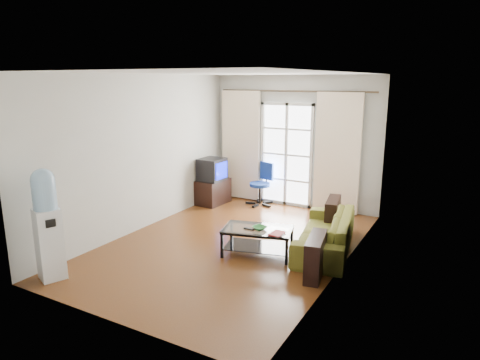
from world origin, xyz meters
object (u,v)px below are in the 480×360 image
object	(u,v)px
coffee_table	(258,238)
task_chair	(261,192)
water_cooler	(47,222)
crt_tv	(211,169)
tv_stand	(213,191)
sofa	(325,232)

from	to	relation	value
coffee_table	task_chair	size ratio (longest dim) A/B	1.27
water_cooler	crt_tv	bearing A→B (deg)	112.51
coffee_table	task_chair	xyz separation A→B (m)	(-1.14, 2.42, -0.00)
tv_stand	crt_tv	xyz separation A→B (m)	(0.00, -0.06, 0.50)
tv_stand	crt_tv	world-z (taller)	crt_tv
task_chair	water_cooler	size ratio (longest dim) A/B	0.60
coffee_table	water_cooler	world-z (taller)	water_cooler
sofa	crt_tv	xyz separation A→B (m)	(-2.92, 1.25, 0.48)
coffee_table	task_chair	bearing A→B (deg)	115.29
task_chair	crt_tv	bearing A→B (deg)	-134.66
crt_tv	coffee_table	bearing A→B (deg)	-40.81
task_chair	water_cooler	distance (m)	4.59
coffee_table	crt_tv	world-z (taller)	crt_tv
coffee_table	task_chair	world-z (taller)	task_chair
coffee_table	tv_stand	world-z (taller)	tv_stand
water_cooler	tv_stand	bearing A→B (deg)	112.51
tv_stand	task_chair	world-z (taller)	task_chair
sofa	coffee_table	bearing A→B (deg)	-60.54
sofa	task_chair	world-z (taller)	task_chair
tv_stand	task_chair	distance (m)	1.03
crt_tv	water_cooler	xyz separation A→B (m)	(0.03, -4.00, 0.03)
task_chair	water_cooler	xyz separation A→B (m)	(-0.91, -4.47, 0.52)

